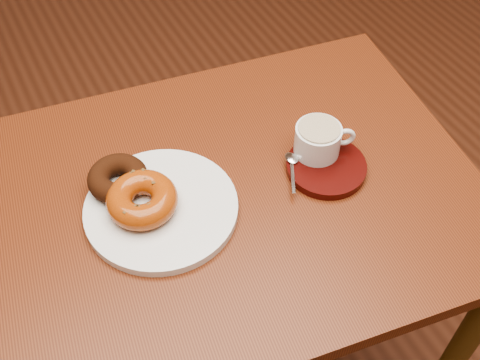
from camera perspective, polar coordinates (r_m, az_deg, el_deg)
name	(u,v)px	position (r m, az deg, el deg)	size (l,w,h in m)	color
cafe_table	(231,235)	(1.14, -0.89, -5.23)	(0.94, 0.76, 0.81)	#5E2A14
donut_plate	(161,208)	(1.01, -7.47, -2.68)	(0.26, 0.26, 0.02)	silver
donut_cinnamon	(118,178)	(1.03, -11.50, 0.15)	(0.10, 0.10, 0.04)	black
donut_caramel	(142,200)	(0.99, -9.28, -1.84)	(0.14, 0.14, 0.04)	#9C4211
saucer	(326,167)	(1.07, 8.17, 1.24)	(0.14, 0.14, 0.02)	#360907
coffee_cup	(319,139)	(1.07, 7.46, 3.84)	(0.11, 0.08, 0.06)	silver
teaspoon	(292,162)	(1.06, 4.92, 1.73)	(0.05, 0.09, 0.01)	silver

